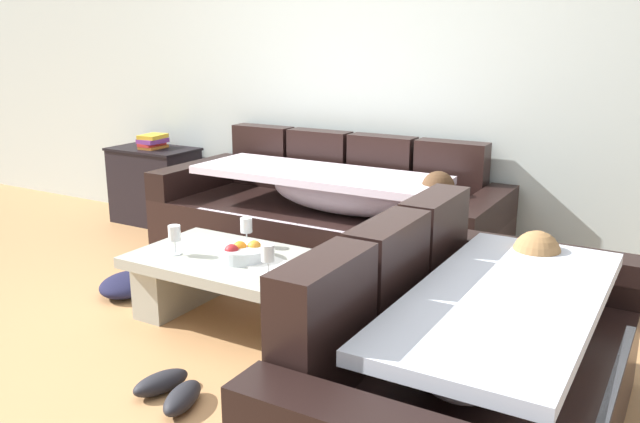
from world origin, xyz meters
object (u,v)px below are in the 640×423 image
book_stack_on_cabinet (153,141)px  crumpled_garment (128,284)px  wine_glass_near_left (174,234)px  couch_near_window (475,377)px  wine_glass_far_back (246,226)px  fruit_bowl (244,252)px  pair_of_shoes (171,390)px  couch_along_wall (330,220)px  coffee_table (241,283)px  side_cabinet (155,185)px  open_magazine (267,265)px  wine_glass_near_right (268,254)px

book_stack_on_cabinet → crumpled_garment: bearing=-52.6°
wine_glass_near_left → book_stack_on_cabinet: bearing=137.0°
wine_glass_near_left → crumpled_garment: size_ratio=0.42×
couch_near_window → wine_glass_far_back: couch_near_window is taller
fruit_bowl → pair_of_shoes: bearing=-76.9°
couch_along_wall → wine_glass_near_left: 1.24m
fruit_bowl → wine_glass_far_back: 0.25m
fruit_bowl → coffee_table: bearing=-178.8°
book_stack_on_cabinet → pair_of_shoes: bearing=-45.1°
couch_near_window → side_cabinet: couch_near_window is taller
wine_glass_far_back → pair_of_shoes: wine_glass_far_back is taller
couch_near_window → coffee_table: size_ratio=1.52×
pair_of_shoes → side_cabinet: bearing=135.0°
pair_of_shoes → open_magazine: bearing=91.6°
coffee_table → pair_of_shoes: coffee_table is taller
wine_glass_near_left → couch_along_wall: bearing=75.7°
coffee_table → book_stack_on_cabinet: bearing=145.4°
coffee_table → couch_along_wall: bearing=92.3°
side_cabinet → wine_glass_near_right: bearing=-33.6°
wine_glass_far_back → open_magazine: bearing=-36.4°
fruit_bowl → pair_of_shoes: (0.19, -0.80, -0.38)m
couch_near_window → wine_glass_near_right: 1.26m
couch_near_window → wine_glass_near_left: bearing=77.5°
wine_glass_far_back → open_magazine: (0.29, -0.22, -0.11)m
book_stack_on_cabinet → pair_of_shoes: book_stack_on_cabinet is taller
side_cabinet → book_stack_on_cabinet: (0.01, -0.01, 0.38)m
crumpled_garment → pair_of_shoes: bearing=-36.0°
crumpled_garment → side_cabinet: bearing=127.6°
wine_glass_far_back → book_stack_on_cabinet: (-1.76, 1.08, 0.20)m
open_magazine → crumpled_garment: bearing=-163.2°
wine_glass_near_right → wine_glass_far_back: size_ratio=1.00×
wine_glass_far_back → book_stack_on_cabinet: bearing=148.4°
book_stack_on_cabinet → coffee_table: bearing=-34.6°
coffee_table → side_cabinet: bearing=145.4°
couch_along_wall → wine_glass_near_left: bearing=-104.3°
wine_glass_near_left → crumpled_garment: (-0.53, 0.12, -0.44)m
wine_glass_near_right → crumpled_garment: (-1.16, 0.14, -0.44)m
wine_glass_near_left → open_magazine: bearing=11.3°
side_cabinet → crumpled_garment: bearing=-52.4°
coffee_table → book_stack_on_cabinet: (-1.86, 1.28, 0.46)m
wine_glass_far_back → side_cabinet: 2.09m
couch_near_window → book_stack_on_cabinet: (-3.34, 1.81, 0.36)m
couch_near_window → side_cabinet: (-3.35, 1.82, -0.01)m
wine_glass_near_left → crumpled_garment: 0.69m
fruit_bowl → side_cabinet: 2.30m
book_stack_on_cabinet → couch_along_wall: bearing=-6.9°
fruit_bowl → side_cabinet: (-1.90, 1.29, -0.10)m
fruit_bowl → crumpled_garment: size_ratio=0.70×
fruit_bowl → crumpled_garment: bearing=-179.5°
couch_near_window → side_cabinet: size_ratio=2.53×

